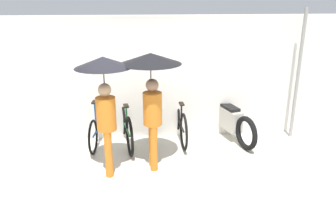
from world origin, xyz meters
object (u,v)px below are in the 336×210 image
object	(u,v)px
parked_bicycle_0	(98,126)
motorcycle	(229,120)
parked_bicycle_1	(126,125)
parked_bicycle_3	(180,122)
pedestrian_center	(151,78)
parked_bicycle_2	(153,124)
pedestrian_leading	(104,86)

from	to	relation	value
parked_bicycle_0	motorcycle	size ratio (longest dim) A/B	0.84
motorcycle	parked_bicycle_1	bearing A→B (deg)	78.05
motorcycle	parked_bicycle_3	bearing A→B (deg)	76.23
parked_bicycle_1	pedestrian_center	world-z (taller)	pedestrian_center
parked_bicycle_2	motorcycle	world-z (taller)	parked_bicycle_2
parked_bicycle_0	pedestrian_center	bearing A→B (deg)	-129.17
parked_bicycle_2	motorcycle	xyz separation A→B (m)	(1.62, 0.07, 0.01)
parked_bicycle_3	pedestrian_center	bearing A→B (deg)	148.02
pedestrian_center	motorcycle	bearing A→B (deg)	27.86
parked_bicycle_3	motorcycle	distance (m)	1.06
parked_bicycle_1	parked_bicycle_2	xyz separation A→B (m)	(0.56, 0.07, -0.02)
parked_bicycle_1	motorcycle	world-z (taller)	parked_bicycle_1
parked_bicycle_1	parked_bicycle_2	bearing A→B (deg)	-92.08
pedestrian_center	motorcycle	world-z (taller)	pedestrian_center
parked_bicycle_1	pedestrian_leading	world-z (taller)	pedestrian_leading
parked_bicycle_1	parked_bicycle_3	bearing A→B (deg)	-93.87
parked_bicycle_0	motorcycle	xyz separation A→B (m)	(2.74, 0.04, 0.03)
parked_bicycle_3	motorcycle	xyz separation A→B (m)	(1.06, 0.03, 0.00)
parked_bicycle_3	pedestrian_center	world-z (taller)	pedestrian_center
parked_bicycle_2	parked_bicycle_3	xyz separation A→B (m)	(0.56, 0.03, 0.01)
parked_bicycle_0	parked_bicycle_3	world-z (taller)	parked_bicycle_0
parked_bicycle_0	parked_bicycle_2	xyz separation A→B (m)	(1.12, -0.03, 0.02)
parked_bicycle_1	pedestrian_leading	size ratio (longest dim) A/B	0.91
parked_bicycle_1	parked_bicycle_3	distance (m)	1.13
parked_bicycle_2	parked_bicycle_3	distance (m)	0.56
parked_bicycle_3	pedestrian_leading	distance (m)	2.17
parked_bicycle_0	motorcycle	world-z (taller)	parked_bicycle_0
parked_bicycle_2	pedestrian_leading	bearing A→B (deg)	147.45
parked_bicycle_3	pedestrian_center	distance (m)	1.73
parked_bicycle_2	pedestrian_center	world-z (taller)	pedestrian_center
parked_bicycle_2	pedestrian_leading	size ratio (longest dim) A/B	0.86
pedestrian_leading	parked_bicycle_2	bearing A→B (deg)	49.78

